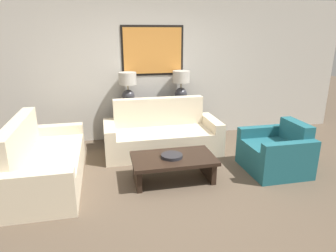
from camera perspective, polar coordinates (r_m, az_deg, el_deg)
The scene contains 10 objects.
ground_plane at distance 4.14m, azimuth 2.76°, elevation -12.03°, with size 20.00×20.00×0.00m, color brown.
back_wall at distance 5.90m, azimuth -2.97°, elevation 10.58°, with size 8.00×0.12×2.65m.
console_table at distance 5.85m, azimuth -2.41°, elevation 0.95°, with size 1.55×0.35×0.75m.
table_lamp_left at distance 5.62m, azimuth -7.66°, elevation 7.67°, with size 0.32×0.32×0.58m.
table_lamp_right at distance 5.79m, azimuth 2.50°, elevation 8.09°, with size 0.32×0.32×0.58m.
couch_by_back_wall at distance 5.28m, azimuth -1.19°, elevation -1.82°, with size 1.98×0.87×0.91m.
couch_by_side at distance 4.55m, azimuth -22.50°, elevation -6.47°, with size 0.87×1.98×0.91m.
coffee_table at distance 4.26m, azimuth 1.01°, elevation -7.04°, with size 1.16×0.68×0.36m.
decorative_bowl at distance 4.20m, azimuth 0.73°, elevation -5.71°, with size 0.30×0.30×0.04m.
armchair_near_back_wall at distance 4.85m, azimuth 19.87°, elevation -4.89°, with size 0.84×0.89×0.76m.
Camera 1 is at (-0.96, -3.47, 2.03)m, focal length 32.00 mm.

